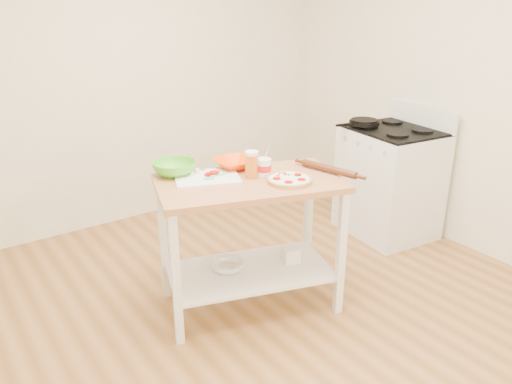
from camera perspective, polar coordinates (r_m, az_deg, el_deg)
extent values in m
cube|color=#A4703C|center=(3.26, 2.96, -16.02)|extent=(4.00, 4.50, 0.02)
cube|color=#F1E8CB|center=(4.61, -14.82, 13.01)|extent=(4.00, 0.02, 2.70)
cube|color=#F1E8CB|center=(4.20, 25.82, 10.87)|extent=(0.02, 4.50, 2.70)
cube|color=#BA7B4C|center=(3.12, -0.75, 0.99)|extent=(1.29, 0.95, 0.04)
cube|color=white|center=(3.39, -0.70, -9.04)|extent=(1.19, 0.87, 0.02)
cube|color=white|center=(2.98, -9.10, -10.00)|extent=(0.06, 0.06, 0.86)
cube|color=white|center=(3.45, -10.52, -5.51)|extent=(0.06, 0.06, 0.86)
cube|color=white|center=(3.27, 9.68, -7.04)|extent=(0.06, 0.06, 0.86)
cube|color=white|center=(3.70, 5.95, -3.31)|extent=(0.06, 0.06, 0.86)
cube|color=silver|center=(4.49, 14.96, 1.01)|extent=(0.72, 0.81, 0.92)
cube|color=black|center=(4.35, 15.55, 6.82)|extent=(0.67, 0.77, 0.02)
cube|color=silver|center=(4.54, 18.41, 8.26)|extent=(0.12, 0.74, 0.18)
cylinder|color=black|center=(4.37, 12.27, 7.77)|extent=(0.25, 0.25, 0.03)
cube|color=black|center=(4.26, 10.08, 7.59)|extent=(0.16, 0.06, 0.02)
cylinder|color=tan|center=(3.09, 3.83, 1.28)|extent=(0.28, 0.28, 0.02)
cylinder|color=tan|center=(3.08, 3.83, 1.49)|extent=(0.28, 0.28, 0.01)
cylinder|color=white|center=(3.08, 3.83, 1.50)|extent=(0.25, 0.25, 0.01)
cylinder|color=#BC0701|center=(3.14, 4.77, 1.98)|extent=(0.05, 0.05, 0.01)
cylinder|color=#BC0701|center=(3.15, 3.06, 2.06)|extent=(0.05, 0.05, 0.01)
cylinder|color=#BC0701|center=(3.06, 2.38, 1.54)|extent=(0.05, 0.05, 0.01)
cylinder|color=#BC0701|center=(3.01, 3.73, 1.11)|extent=(0.05, 0.05, 0.01)
cylinder|color=#BC0701|center=(3.06, 5.23, 1.41)|extent=(0.05, 0.05, 0.01)
sphere|color=white|center=(3.14, 4.11, 1.97)|extent=(0.03, 0.03, 0.03)
sphere|color=white|center=(3.11, 2.96, 1.84)|extent=(0.03, 0.03, 0.03)
sphere|color=white|center=(3.05, 3.09, 1.44)|extent=(0.03, 0.03, 0.03)
sphere|color=white|center=(3.03, 4.22, 1.28)|extent=(0.03, 0.03, 0.03)
plane|color=#116513|center=(3.12, 4.88, 1.90)|extent=(0.03, 0.03, 0.00)
plane|color=#116513|center=(3.13, 3.75, 1.99)|extent=(0.03, 0.03, 0.00)
plane|color=#116513|center=(3.11, 2.53, 1.91)|extent=(0.03, 0.03, 0.00)
plane|color=#116513|center=(3.05, 2.97, 1.49)|extent=(0.03, 0.03, 0.00)
cube|color=white|center=(3.16, -5.63, 1.68)|extent=(0.48, 0.43, 0.01)
cube|color=#F4EACC|center=(3.21, -7.94, 2.21)|extent=(0.03, 0.03, 0.02)
cube|color=#F4EACC|center=(3.21, -7.32, 2.26)|extent=(0.03, 0.03, 0.02)
cube|color=#F4EACC|center=(3.22, -6.70, 2.31)|extent=(0.03, 0.03, 0.02)
cube|color=#F4EACC|center=(3.24, -8.01, 2.41)|extent=(0.03, 0.03, 0.02)
cube|color=#F4EACC|center=(3.25, -7.39, 2.46)|extent=(0.03, 0.03, 0.02)
cube|color=#F4EACC|center=(3.25, -6.78, 2.51)|extent=(0.03, 0.03, 0.02)
cylinder|color=#BC0701|center=(3.18, -5.33, 1.99)|extent=(0.07, 0.07, 0.01)
cylinder|color=#BC0701|center=(3.18, -5.07, 2.12)|extent=(0.07, 0.07, 0.01)
cylinder|color=#BC0701|center=(3.18, -4.80, 2.24)|extent=(0.07, 0.07, 0.01)
cube|color=#3AC8A2|center=(3.12, -5.36, 1.56)|extent=(0.06, 0.04, 0.01)
cylinder|color=#3AC8A2|center=(3.16, -4.37, 1.93)|extent=(0.10, 0.03, 0.01)
cube|color=silver|center=(3.27, -7.39, 2.40)|extent=(0.18, 0.09, 0.00)
cube|color=black|center=(3.24, -9.64, 2.22)|extent=(0.10, 0.05, 0.01)
imported|color=#FD4E05|center=(3.34, -2.48, 3.30)|extent=(0.29, 0.29, 0.06)
imported|color=#52BF2A|center=(3.25, -9.32, 2.72)|extent=(0.39, 0.39, 0.09)
cylinder|color=orange|center=(3.14, -0.50, 2.98)|extent=(0.08, 0.08, 0.15)
cylinder|color=white|center=(3.12, -0.51, 4.47)|extent=(0.09, 0.09, 0.02)
cylinder|color=white|center=(3.17, 0.90, 2.81)|extent=(0.10, 0.10, 0.12)
cylinder|color=red|center=(3.17, 0.90, 2.81)|extent=(0.10, 0.10, 0.04)
cylinder|color=silver|center=(3.15, 1.20, 4.43)|extent=(0.01, 0.06, 0.12)
cylinder|color=#562913|center=(3.28, 8.33, 2.58)|extent=(0.14, 0.41, 0.05)
imported|color=silver|center=(3.37, -3.27, -8.46)|extent=(0.22, 0.22, 0.07)
cube|color=white|center=(3.47, 4.00, -7.13)|extent=(0.13, 0.13, 0.11)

